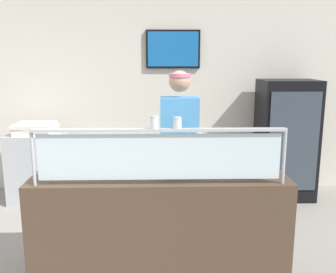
{
  "coord_description": "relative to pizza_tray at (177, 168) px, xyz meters",
  "views": [
    {
      "loc": [
        1.02,
        -2.62,
        1.88
      ],
      "look_at": [
        1.1,
        0.4,
        1.25
      ],
      "focal_mm": 40.27,
      "sensor_mm": 36.0,
      "label": 1
    }
  ],
  "objects": [
    {
      "name": "drink_fridge",
      "position": [
        1.56,
        1.87,
        -0.17
      ],
      "size": [
        0.74,
        0.61,
        1.6
      ],
      "color": "black",
      "rests_on": "ground"
    },
    {
      "name": "ground_plane",
      "position": [
        -0.14,
        0.59,
        -0.97
      ],
      "size": [
        12.0,
        12.0,
        0.0
      ],
      "primitive_type": "plane",
      "color": "gray",
      "rests_on": "ground"
    },
    {
      "name": "shop_rear_unit",
      "position": [
        -0.14,
        2.32,
        0.39
      ],
      "size": [
        6.45,
        0.13,
        2.7
      ],
      "color": "silver",
      "rests_on": "ground"
    },
    {
      "name": "pepper_flake_shaker",
      "position": [
        -0.01,
        -0.35,
        0.44
      ],
      "size": [
        0.06,
        0.06,
        0.08
      ],
      "color": "white",
      "rests_on": "sneeze_guard"
    },
    {
      "name": "serving_counter",
      "position": [
        -0.14,
        -0.05,
        -0.49
      ],
      "size": [
        2.05,
        0.73,
        0.95
      ],
      "primitive_type": "cube",
      "color": "#4C3828",
      "rests_on": "ground"
    },
    {
      "name": "worker_figure",
      "position": [
        0.06,
        0.65,
        0.04
      ],
      "size": [
        0.41,
        0.5,
        1.76
      ],
      "color": "#23232D",
      "rests_on": "ground"
    },
    {
      "name": "parmesan_shaker",
      "position": [
        -0.18,
        -0.35,
        0.45
      ],
      "size": [
        0.06,
        0.06,
        0.09
      ],
      "color": "white",
      "rests_on": "sneeze_guard"
    },
    {
      "name": "pizza_server",
      "position": [
        0.03,
        -0.02,
        0.02
      ],
      "size": [
        0.09,
        0.28,
        0.01
      ],
      "primitive_type": "cube",
      "rotation": [
        0.0,
        0.0,
        -0.05
      ],
      "color": "#ADAFB7",
      "rests_on": "pizza_tray"
    },
    {
      "name": "prep_shelf",
      "position": [
        -1.76,
        1.83,
        -0.51
      ],
      "size": [
        0.7,
        0.55,
        0.91
      ],
      "primitive_type": "cube",
      "color": "#B7BABF",
      "rests_on": "ground"
    },
    {
      "name": "pizza_box_stack",
      "position": [
        -1.76,
        1.83,
        0.01
      ],
      "size": [
        0.51,
        0.5,
        0.14
      ],
      "color": "silver",
      "rests_on": "prep_shelf"
    },
    {
      "name": "pizza_tray",
      "position": [
        0.0,
        0.0,
        0.0
      ],
      "size": [
        0.47,
        0.47,
        0.04
      ],
      "color": "#9EA0A8",
      "rests_on": "serving_counter"
    },
    {
      "name": "sneeze_guard",
      "position": [
        -0.14,
        -0.35,
        0.25
      ],
      "size": [
        1.88,
        0.06,
        0.43
      ],
      "color": "#B2B5BC",
      "rests_on": "serving_counter"
    }
  ]
}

